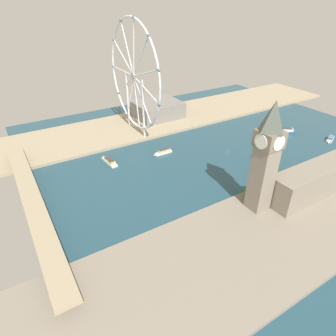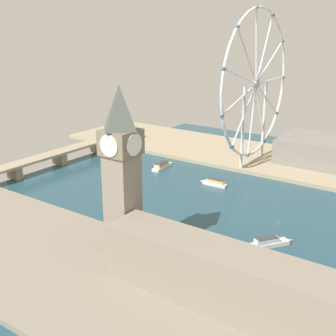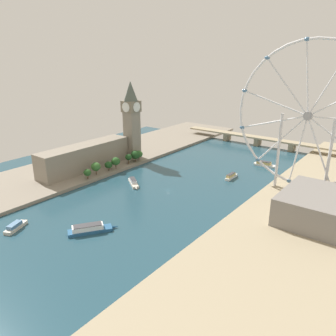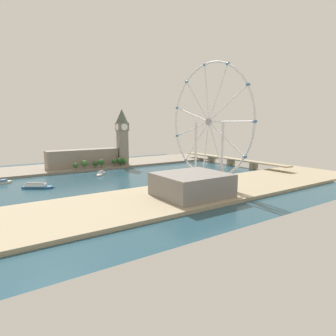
% 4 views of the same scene
% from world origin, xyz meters
% --- Properties ---
extents(ground_plane, '(396.63, 396.63, 0.00)m').
position_xyz_m(ground_plane, '(0.00, 0.00, 0.00)').
color(ground_plane, '#234756').
extents(riverbank_left, '(90.00, 520.00, 3.00)m').
position_xyz_m(riverbank_left, '(-113.32, 0.00, 1.50)').
color(riverbank_left, gray).
rests_on(riverbank_left, ground_plane).
extents(riverbank_right, '(90.00, 520.00, 3.00)m').
position_xyz_m(riverbank_right, '(113.32, 0.00, 1.50)').
color(riverbank_right, tan).
rests_on(riverbank_right, ground_plane).
extents(clock_tower, '(17.27, 17.27, 85.49)m').
position_xyz_m(clock_tower, '(-88.16, 48.11, 47.39)').
color(clock_tower, gray).
rests_on(clock_tower, riverbank_left).
extents(parliament_block, '(22.00, 103.42, 25.63)m').
position_xyz_m(parliament_block, '(-98.82, -11.60, 15.81)').
color(parliament_block, gray).
rests_on(parliament_block, riverbank_left).
extents(tree_row_embankment, '(12.02, 81.99, 12.39)m').
position_xyz_m(tree_row_embankment, '(-74.76, 13.10, 10.44)').
color(tree_row_embankment, '#513823').
rests_on(tree_row_embankment, riverbank_left).
extents(ferris_wheel, '(120.98, 3.20, 125.35)m').
position_xyz_m(ferris_wheel, '(94.68, 62.19, 67.78)').
color(ferris_wheel, silver).
rests_on(ferris_wheel, riverbank_right).
extents(riverside_hall, '(53.51, 59.03, 20.16)m').
position_xyz_m(riverside_hall, '(124.73, 16.46, 13.08)').
color(riverside_hall, gray).
rests_on(riverside_hall, riverbank_right).
extents(river_bridge, '(208.63, 14.24, 11.64)m').
position_xyz_m(river_bridge, '(0.00, 196.75, 9.05)').
color(river_bridge, tan).
rests_on(river_bridge, ground_plane).
extents(tour_boat_0, '(24.92, 19.27, 5.23)m').
position_xyz_m(tour_boat_0, '(-34.39, -8.32, 2.08)').
color(tour_boat_0, beige).
rests_on(tour_boat_0, ground_plane).
extents(tour_boat_1, '(27.42, 8.27, 5.34)m').
position_xyz_m(tour_boat_1, '(41.92, 118.52, 2.21)').
color(tour_boat_1, white).
rests_on(tour_boat_1, ground_plane).
extents(tour_boat_4, '(4.37, 22.30, 5.23)m').
position_xyz_m(tour_boat_4, '(30.74, 62.35, 2.20)').
color(tour_boat_4, white).
rests_on(tour_boat_4, ground_plane).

